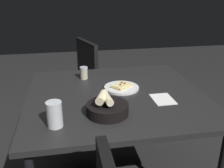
{
  "coord_description": "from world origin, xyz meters",
  "views": [
    {
      "loc": [
        -1.41,
        0.28,
        1.35
      ],
      "look_at": [
        0.08,
        0.01,
        0.76
      ],
      "focal_mm": 40.35,
      "sensor_mm": 36.0,
      "label": 1
    }
  ],
  "objects_px": {
    "chair_far": "(77,81)",
    "beer_glass": "(55,115)",
    "pizza_plate": "(122,87)",
    "dining_table": "(116,102)",
    "bread_basket": "(107,108)",
    "pepper_shaker": "(84,74)"
  },
  "relations": [
    {
      "from": "pizza_plate",
      "to": "bread_basket",
      "type": "bearing_deg",
      "value": 155.38
    },
    {
      "from": "dining_table",
      "to": "pizza_plate",
      "type": "xyz_separation_m",
      "value": [
        0.07,
        -0.05,
        0.07
      ]
    },
    {
      "from": "pizza_plate",
      "to": "beer_glass",
      "type": "distance_m",
      "value": 0.58
    },
    {
      "from": "beer_glass",
      "to": "chair_far",
      "type": "relative_size",
      "value": 0.15
    },
    {
      "from": "bread_basket",
      "to": "chair_far",
      "type": "height_order",
      "value": "chair_far"
    },
    {
      "from": "pizza_plate",
      "to": "pepper_shaker",
      "type": "height_order",
      "value": "pepper_shaker"
    },
    {
      "from": "bread_basket",
      "to": "beer_glass",
      "type": "height_order",
      "value": "beer_glass"
    },
    {
      "from": "dining_table",
      "to": "beer_glass",
      "type": "relative_size",
      "value": 8.54
    },
    {
      "from": "pizza_plate",
      "to": "pepper_shaker",
      "type": "relative_size",
      "value": 2.57
    },
    {
      "from": "pizza_plate",
      "to": "beer_glass",
      "type": "xyz_separation_m",
      "value": [
        -0.4,
        0.41,
        0.05
      ]
    },
    {
      "from": "pepper_shaker",
      "to": "chair_far",
      "type": "xyz_separation_m",
      "value": [
        0.58,
        0.04,
        -0.27
      ]
    },
    {
      "from": "chair_far",
      "to": "beer_glass",
      "type": "bearing_deg",
      "value": 172.94
    },
    {
      "from": "bread_basket",
      "to": "chair_far",
      "type": "distance_m",
      "value": 1.17
    },
    {
      "from": "beer_glass",
      "to": "pizza_plate",
      "type": "bearing_deg",
      "value": -45.8
    },
    {
      "from": "pepper_shaker",
      "to": "pizza_plate",
      "type": "bearing_deg",
      "value": -136.1
    },
    {
      "from": "pizza_plate",
      "to": "chair_far",
      "type": "height_order",
      "value": "chair_far"
    },
    {
      "from": "beer_glass",
      "to": "pepper_shaker",
      "type": "distance_m",
      "value": 0.66
    },
    {
      "from": "pizza_plate",
      "to": "bread_basket",
      "type": "xyz_separation_m",
      "value": [
        -0.32,
        0.15,
        0.03
      ]
    },
    {
      "from": "dining_table",
      "to": "pepper_shaker",
      "type": "height_order",
      "value": "pepper_shaker"
    },
    {
      "from": "bread_basket",
      "to": "beer_glass",
      "type": "relative_size",
      "value": 1.73
    },
    {
      "from": "pepper_shaker",
      "to": "beer_glass",
      "type": "bearing_deg",
      "value": 163.59
    },
    {
      "from": "dining_table",
      "to": "bread_basket",
      "type": "relative_size",
      "value": 4.93
    }
  ]
}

